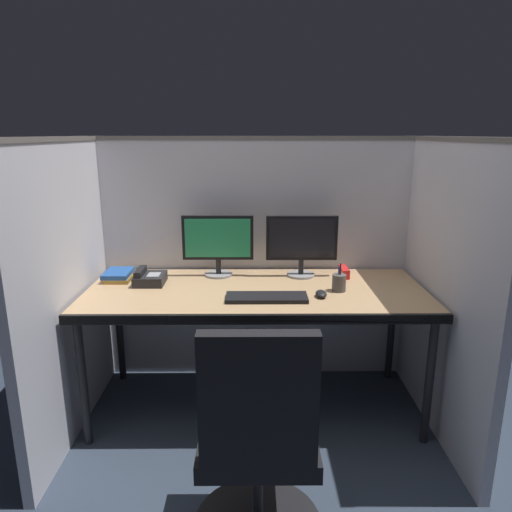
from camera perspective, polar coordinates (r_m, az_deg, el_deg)
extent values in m
plane|color=#2D3847|center=(2.71, 0.05, -21.14)|extent=(8.00, 8.00, 0.00)
cube|color=silver|center=(3.06, -0.05, -0.76)|extent=(2.20, 0.05, 1.55)
cube|color=#605B56|center=(2.95, -0.05, 14.17)|extent=(2.21, 0.06, 0.02)
cube|color=silver|center=(2.72, -21.51, -3.80)|extent=(0.05, 1.40, 1.55)
cube|color=#605B56|center=(2.59, -23.17, 12.96)|extent=(0.06, 1.41, 0.02)
cube|color=silver|center=(2.73, 21.45, -3.71)|extent=(0.05, 1.40, 1.55)
cube|color=#605B56|center=(2.61, 23.09, 12.97)|extent=(0.06, 1.41, 0.02)
cube|color=tan|center=(2.65, 0.01, -4.47)|extent=(1.90, 0.80, 0.04)
cube|color=black|center=(2.28, 0.08, -7.70)|extent=(1.90, 0.02, 0.05)
cylinder|color=black|center=(2.64, -20.31, -14.30)|extent=(0.04, 0.04, 0.70)
cylinder|color=black|center=(2.65, 20.33, -14.17)|extent=(0.04, 0.04, 0.70)
cylinder|color=black|center=(3.22, -16.27, -8.57)|extent=(0.04, 0.04, 0.70)
cylinder|color=black|center=(3.23, 16.15, -8.49)|extent=(0.04, 0.04, 0.70)
cylinder|color=black|center=(2.08, 0.10, -26.64)|extent=(0.04, 0.04, 0.43)
cube|color=black|center=(1.93, 0.10, -21.11)|extent=(0.44, 0.44, 0.07)
cube|color=black|center=(1.62, 0.16, -17.13)|extent=(0.40, 0.06, 0.48)
cylinder|color=gray|center=(2.90, -4.57, -2.23)|extent=(0.17, 0.17, 0.01)
cylinder|color=black|center=(2.89, -4.59, -1.24)|extent=(0.03, 0.03, 0.09)
cube|color=black|center=(2.84, -4.66, 2.25)|extent=(0.43, 0.03, 0.27)
cube|color=#268C59|center=(2.82, -4.69, 2.17)|extent=(0.39, 0.01, 0.23)
cylinder|color=gray|center=(2.90, 5.47, -2.28)|extent=(0.17, 0.17, 0.01)
cylinder|color=black|center=(2.88, 5.49, -1.29)|extent=(0.03, 0.03, 0.09)
cube|color=black|center=(2.84, 5.58, 2.21)|extent=(0.43, 0.03, 0.27)
cube|color=black|center=(2.82, 5.62, 2.13)|extent=(0.39, 0.01, 0.23)
cube|color=black|center=(2.48, 1.30, -5.07)|extent=(0.43, 0.15, 0.02)
ellipsoid|color=black|center=(2.54, 7.93, -4.58)|extent=(0.06, 0.10, 0.03)
cylinder|color=#59595B|center=(2.55, 7.88, -4.17)|extent=(0.01, 0.01, 0.01)
cube|color=black|center=(2.80, -12.76, -2.75)|extent=(0.17, 0.19, 0.06)
cube|color=black|center=(2.80, -13.91, -1.86)|extent=(0.04, 0.17, 0.03)
cube|color=gray|center=(2.77, -12.33, -2.24)|extent=(0.07, 0.09, 0.00)
cylinder|color=#4C4742|center=(2.64, 10.07, -3.23)|extent=(0.08, 0.08, 0.09)
cylinder|color=red|center=(2.63, 10.03, -2.61)|extent=(0.01, 0.01, 0.13)
cylinder|color=#263FB2|center=(2.63, 10.02, -2.62)|extent=(0.01, 0.01, 0.13)
cylinder|color=black|center=(2.63, 10.19, -2.46)|extent=(0.01, 0.01, 0.15)
cube|color=red|center=(2.92, 10.66, -1.90)|extent=(0.04, 0.15, 0.06)
cube|color=olive|center=(2.93, -16.25, -2.51)|extent=(0.15, 0.21, 0.02)
cube|color=#1E478C|center=(2.93, -16.44, -2.02)|extent=(0.15, 0.21, 0.03)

